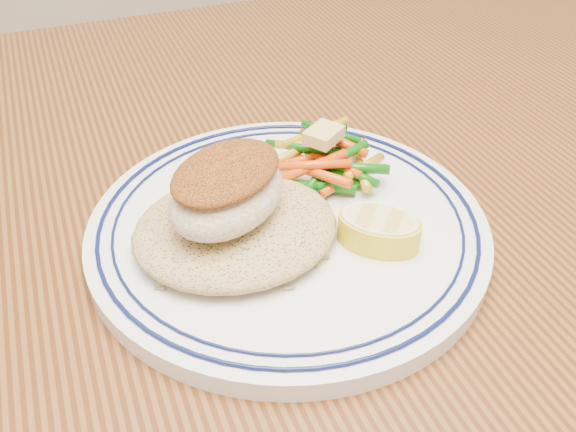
# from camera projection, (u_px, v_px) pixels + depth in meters

# --- Properties ---
(dining_table) EXTENTS (1.50, 0.90, 0.75)m
(dining_table) POSITION_uv_depth(u_px,v_px,m) (227.00, 309.00, 0.55)
(dining_table) COLOR #46230E
(dining_table) RESTS_ON ground
(plate) EXTENTS (0.29, 0.29, 0.02)m
(plate) POSITION_uv_depth(u_px,v_px,m) (288.00, 227.00, 0.47)
(plate) COLOR white
(plate) RESTS_ON dining_table
(rice_pilaf) EXTENTS (0.14, 0.13, 0.03)m
(rice_pilaf) POSITION_uv_depth(u_px,v_px,m) (235.00, 225.00, 0.44)
(rice_pilaf) COLOR #A68A53
(rice_pilaf) RESTS_ON plate
(fish_fillet) EXTENTS (0.11, 0.11, 0.05)m
(fish_fillet) POSITION_uv_depth(u_px,v_px,m) (227.00, 190.00, 0.42)
(fish_fillet) COLOR beige
(fish_fillet) RESTS_ON rice_pilaf
(vegetable_pile) EXTENTS (0.10, 0.10, 0.03)m
(vegetable_pile) POSITION_uv_depth(u_px,v_px,m) (329.00, 161.00, 0.50)
(vegetable_pile) COLOR #E1440B
(vegetable_pile) RESTS_ON plate
(butter_pat) EXTENTS (0.04, 0.03, 0.01)m
(butter_pat) POSITION_uv_depth(u_px,v_px,m) (324.00, 135.00, 0.50)
(butter_pat) COLOR #D6BC68
(butter_pat) RESTS_ON vegetable_pile
(lemon_wedge) EXTENTS (0.08, 0.08, 0.02)m
(lemon_wedge) POSITION_uv_depth(u_px,v_px,m) (379.00, 229.00, 0.44)
(lemon_wedge) COLOR yellow
(lemon_wedge) RESTS_ON plate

